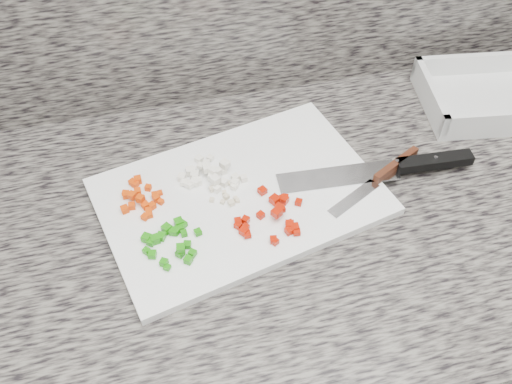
# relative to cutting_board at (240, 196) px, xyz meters

# --- Properties ---
(cabinet) EXTENTS (3.92, 0.62, 0.86)m
(cabinet) POSITION_rel_cutting_board_xyz_m (0.12, -0.04, -0.48)
(cabinet) COLOR silver
(cabinet) RESTS_ON ground
(countertop) EXTENTS (3.96, 0.64, 0.04)m
(countertop) POSITION_rel_cutting_board_xyz_m (0.12, -0.04, -0.03)
(countertop) COLOR #67635B
(countertop) RESTS_ON cabinet
(cutting_board) EXTENTS (0.47, 0.36, 0.01)m
(cutting_board) POSITION_rel_cutting_board_xyz_m (0.00, 0.00, 0.00)
(cutting_board) COLOR white
(cutting_board) RESTS_ON countertop
(carrot_pile) EXTENTS (0.07, 0.09, 0.02)m
(carrot_pile) POSITION_rel_cutting_board_xyz_m (-0.15, 0.02, 0.01)
(carrot_pile) COLOR #D33B04
(carrot_pile) RESTS_ON cutting_board
(onion_pile) EXTENTS (0.11, 0.08, 0.02)m
(onion_pile) POSITION_rel_cutting_board_xyz_m (-0.04, 0.04, 0.01)
(onion_pile) COLOR white
(onion_pile) RESTS_ON cutting_board
(green_pepper_pile) EXTENTS (0.09, 0.08, 0.02)m
(green_pepper_pile) POSITION_rel_cutting_board_xyz_m (-0.12, -0.07, 0.01)
(green_pepper_pile) COLOR #1B820B
(green_pepper_pile) RESTS_ON cutting_board
(red_pepper_pile) EXTENTS (0.11, 0.11, 0.02)m
(red_pepper_pile) POSITION_rel_cutting_board_xyz_m (0.04, -0.06, 0.01)
(red_pepper_pile) COLOR #AB1402
(red_pepper_pile) RESTS_ON cutting_board
(garlic_pile) EXTENTS (0.04, 0.05, 0.01)m
(garlic_pile) POSITION_rel_cutting_board_xyz_m (-0.02, 0.00, 0.01)
(garlic_pile) COLOR beige
(garlic_pile) RESTS_ON cutting_board
(chef_knife) EXTENTS (0.32, 0.05, 0.02)m
(chef_knife) POSITION_rel_cutting_board_xyz_m (0.26, -0.01, 0.01)
(chef_knife) COLOR silver
(chef_knife) RESTS_ON cutting_board
(paring_knife) EXTENTS (0.18, 0.11, 0.02)m
(paring_knife) POSITION_rel_cutting_board_xyz_m (0.23, -0.02, 0.01)
(paring_knife) COLOR silver
(paring_knife) RESTS_ON cutting_board
(tray) EXTENTS (0.26, 0.21, 0.05)m
(tray) POSITION_rel_cutting_board_xyz_m (0.49, 0.12, 0.01)
(tray) COLOR silver
(tray) RESTS_ON countertop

